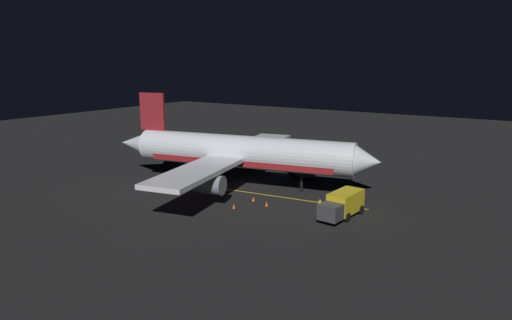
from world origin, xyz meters
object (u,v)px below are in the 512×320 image
catering_truck (297,165)px  ground_crew_worker (320,208)px  traffic_cone_under_wing (253,199)px  baggage_truck (343,205)px  airliner (238,153)px  traffic_cone_near_left (234,206)px  traffic_cone_near_right (267,204)px

catering_truck → ground_crew_worker: 17.03m
ground_crew_worker → traffic_cone_under_wing: size_ratio=3.16×
baggage_truck → ground_crew_worker: (0.96, -2.01, -0.40)m
airliner → ground_crew_worker: airliner is taller
catering_truck → traffic_cone_under_wing: catering_truck is taller
airliner → traffic_cone_near_left: size_ratio=63.19×
airliner → traffic_cone_near_right: bearing=54.1°
catering_truck → traffic_cone_near_left: bearing=4.2°
traffic_cone_near_left → traffic_cone_near_right: 3.56m
catering_truck → traffic_cone_near_right: catering_truck is taller
ground_crew_worker → traffic_cone_under_wing: bearing=-93.8°
catering_truck → traffic_cone_near_left: 16.70m
ground_crew_worker → baggage_truck: bearing=115.6°
baggage_truck → traffic_cone_near_left: baggage_truck is taller
ground_crew_worker → traffic_cone_under_wing: 8.34m
catering_truck → traffic_cone_near_right: 14.59m
traffic_cone_near_left → traffic_cone_near_right: same height
catering_truck → ground_crew_worker: bearing=35.3°
traffic_cone_near_right → traffic_cone_under_wing: (-0.72, -2.17, 0.00)m
airliner → ground_crew_worker: size_ratio=19.97×
baggage_truck → catering_truck: size_ratio=0.99×
traffic_cone_near_left → traffic_cone_under_wing: size_ratio=1.00×
catering_truck → traffic_cone_under_wing: bearing=6.6°
traffic_cone_near_right → baggage_truck: bearing=98.0°
traffic_cone_under_wing → traffic_cone_near_left: bearing=-5.4°
traffic_cone_near_left → traffic_cone_near_right: size_ratio=1.00×
traffic_cone_under_wing → baggage_truck: bearing=92.3°
ground_crew_worker → traffic_cone_near_left: 9.05m
ground_crew_worker → traffic_cone_near_left: size_ratio=3.16×
airliner → traffic_cone_near_right: (5.42, 7.49, -3.87)m
traffic_cone_near_right → traffic_cone_under_wing: size_ratio=1.00×
baggage_truck → ground_crew_worker: size_ratio=3.55×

